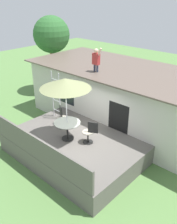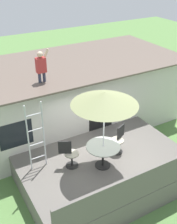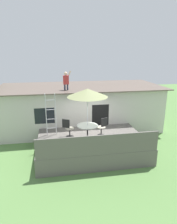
{
  "view_description": "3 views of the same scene",
  "coord_description": "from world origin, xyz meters",
  "px_view_note": "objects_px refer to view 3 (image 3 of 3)",
  "views": [
    {
      "loc": [
        6.09,
        -5.9,
        6.16
      ],
      "look_at": [
        -0.14,
        0.87,
        1.6
      ],
      "focal_mm": 39.47,
      "sensor_mm": 36.0,
      "label": 1
    },
    {
      "loc": [
        -4.05,
        -6.1,
        6.64
      ],
      "look_at": [
        -0.03,
        0.94,
        2.07
      ],
      "focal_mm": 45.84,
      "sensor_mm": 36.0,
      "label": 2
    },
    {
      "loc": [
        -1.76,
        -9.3,
        4.96
      ],
      "look_at": [
        0.07,
        1.05,
        1.81
      ],
      "focal_mm": 32.29,
      "sensor_mm": 36.0,
      "label": 3
    }
  ],
  "objects_px": {
    "patio_umbrella": "(87,93)",
    "step_ladder": "(51,114)",
    "person_figure": "(66,80)",
    "patio_table": "(87,128)",
    "patio_chair_left": "(68,128)",
    "patio_chair_right": "(102,127)"
  },
  "relations": [
    {
      "from": "patio_umbrella",
      "to": "step_ladder",
      "type": "height_order",
      "value": "patio_umbrella"
    },
    {
      "from": "step_ladder",
      "to": "person_figure",
      "type": "distance_m",
      "value": 2.44
    },
    {
      "from": "patio_table",
      "to": "person_figure",
      "type": "distance_m",
      "value": 3.41
    },
    {
      "from": "patio_umbrella",
      "to": "step_ladder",
      "type": "xyz_separation_m",
      "value": [
        -1.73,
        0.95,
        -1.25
      ]
    },
    {
      "from": "patio_table",
      "to": "step_ladder",
      "type": "relative_size",
      "value": 0.47
    },
    {
      "from": "step_ladder",
      "to": "person_figure",
      "type": "xyz_separation_m",
      "value": [
        0.94,
        1.65,
        1.54
      ]
    },
    {
      "from": "patio_table",
      "to": "patio_chair_left",
      "type": "height_order",
      "value": "patio_chair_left"
    },
    {
      "from": "patio_umbrella",
      "to": "step_ladder",
      "type": "relative_size",
      "value": 1.15
    },
    {
      "from": "person_figure",
      "to": "patio_chair_right",
      "type": "height_order",
      "value": "person_figure"
    },
    {
      "from": "patio_umbrella",
      "to": "patio_chair_right",
      "type": "height_order",
      "value": "patio_umbrella"
    },
    {
      "from": "patio_table",
      "to": "patio_chair_right",
      "type": "relative_size",
      "value": 1.13
    },
    {
      "from": "patio_table",
      "to": "patio_chair_right",
      "type": "distance_m",
      "value": 0.94
    },
    {
      "from": "patio_umbrella",
      "to": "person_figure",
      "type": "xyz_separation_m",
      "value": [
        -0.79,
        2.61,
        0.29
      ]
    },
    {
      "from": "patio_table",
      "to": "step_ladder",
      "type": "xyz_separation_m",
      "value": [
        -1.73,
        0.95,
        0.51
      ]
    },
    {
      "from": "patio_umbrella",
      "to": "step_ladder",
      "type": "distance_m",
      "value": 2.34
    },
    {
      "from": "patio_table",
      "to": "step_ladder",
      "type": "bearing_deg",
      "value": 151.13
    },
    {
      "from": "patio_chair_left",
      "to": "patio_chair_right",
      "type": "bearing_deg",
      "value": 25.59
    },
    {
      "from": "patio_table",
      "to": "patio_chair_left",
      "type": "bearing_deg",
      "value": 150.52
    },
    {
      "from": "step_ladder",
      "to": "patio_chair_left",
      "type": "distance_m",
      "value": 1.15
    },
    {
      "from": "step_ladder",
      "to": "patio_table",
      "type": "bearing_deg",
      "value": -28.87
    },
    {
      "from": "patio_table",
      "to": "patio_chair_right",
      "type": "height_order",
      "value": "patio_chair_right"
    },
    {
      "from": "step_ladder",
      "to": "patio_chair_right",
      "type": "xyz_separation_m",
      "value": [
        2.57,
        -0.57,
        -0.64
      ]
    }
  ]
}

